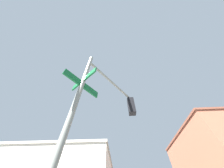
{
  "coord_description": "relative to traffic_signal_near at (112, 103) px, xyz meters",
  "views": [
    {
      "loc": [
        -6.2,
        -8.37,
        1.34
      ],
      "look_at": [
        -6.32,
        -6.26,
        3.98
      ],
      "focal_mm": 16.79,
      "sensor_mm": 36.0,
      "label": 1
    }
  ],
  "objects": [
    {
      "name": "traffic_signal_near",
      "position": [
        0.0,
        0.0,
        0.0
      ],
      "size": [
        2.11,
        2.6,
        5.14
      ],
      "color": "slate",
      "rests_on": "ground_plane"
    }
  ]
}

